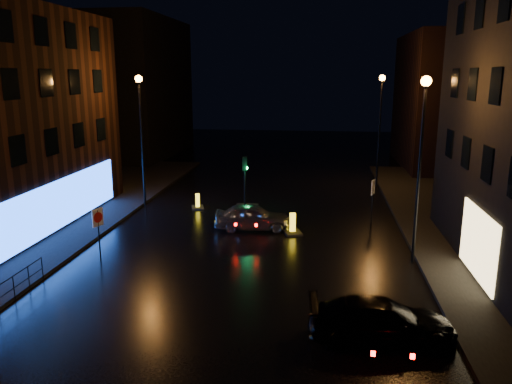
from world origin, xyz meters
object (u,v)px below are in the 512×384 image
traffic_signal (245,202)px  road_sign_left (98,222)px  bollard_near (292,229)px  road_sign_right (373,191)px  silver_hatchback (253,217)px  dark_sedan (382,321)px  bollard_far (198,205)px

traffic_signal → road_sign_left: bearing=-118.7°
bollard_near → road_sign_right: road_sign_right is taller
road_sign_right → silver_hatchback: bearing=37.6°
traffic_signal → road_sign_right: (7.70, -1.98, 1.43)m
bollard_near → road_sign_right: (4.42, 2.38, 1.69)m
road_sign_right → road_sign_left: bearing=51.9°
dark_sedan → bollard_far: 18.16m
bollard_near → bollard_far: bearing=127.8°
silver_hatchback → bollard_near: 2.34m
silver_hatchback → dark_sedan: (5.75, -11.27, -0.03)m
traffic_signal → bollard_near: 5.46m
bollard_far → road_sign_left: road_sign_left is taller
road_sign_left → dark_sedan: bearing=-1.0°
traffic_signal → bollard_near: bearing=-53.1°
bollard_far → road_sign_left: bearing=-120.6°
bollard_near → road_sign_left: road_sign_left is taller
bollard_far → road_sign_right: 11.11m
bollard_near → road_sign_left: size_ratio=0.59×
dark_sedan → bollard_far: dark_sedan is taller
road_sign_left → road_sign_right: road_sign_right is taller
bollard_far → road_sign_left: (-2.20, -9.71, 1.68)m
dark_sedan → traffic_signal: bearing=20.6°
traffic_signal → dark_sedan: traffic_signal is taller
bollard_far → traffic_signal: bearing=-18.4°
road_sign_left → road_sign_right: bearing=54.3°
bollard_near → road_sign_right: bearing=10.6°
bollard_far → road_sign_left: size_ratio=0.50×
bollard_far → road_sign_right: bearing=-28.4°
dark_sedan → road_sign_left: 13.33m
silver_hatchback → road_sign_right: (6.68, 1.96, 1.22)m
traffic_signal → silver_hatchback: 4.07m
silver_hatchback → road_sign_right: size_ratio=1.62×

